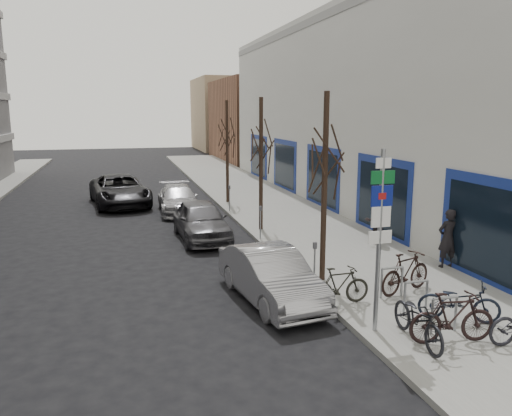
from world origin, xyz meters
TOP-DOWN VIEW (x-y plane):
  - ground at (0.00, 0.00)m, footprint 120.00×120.00m
  - sidewalk_east at (4.50, 10.00)m, footprint 5.00×70.00m
  - commercial_building at (17.00, 16.00)m, footprint 20.00×32.00m
  - brick_building_far at (13.00, 40.00)m, footprint 12.00×14.00m
  - tan_building_far at (13.50, 55.00)m, footprint 13.00×12.00m
  - highway_sign_pole at (2.40, -0.01)m, footprint 0.55×0.10m
  - bike_rack at (3.80, 0.60)m, footprint 0.66×2.26m
  - tree_near at (2.60, 3.50)m, footprint 1.80×1.80m
  - tree_mid at (2.60, 10.00)m, footprint 1.80×1.80m
  - tree_far at (2.60, 16.50)m, footprint 1.80×1.80m
  - meter_front at (2.15, 3.00)m, footprint 0.10×0.08m
  - meter_mid at (2.15, 8.50)m, footprint 0.10×0.08m
  - meter_back at (2.15, 14.00)m, footprint 0.10×0.08m
  - bike_near_left at (2.98, -0.76)m, footprint 0.71×2.01m
  - bike_near_right at (3.64, -0.99)m, footprint 1.95×0.84m
  - bike_mid_curb at (4.51, -0.07)m, footprint 1.86×1.39m
  - bike_mid_inner at (2.26, 1.59)m, footprint 1.68×0.55m
  - bike_far_inner at (4.33, 1.90)m, footprint 1.98×1.17m
  - parked_car_front at (0.77, 2.64)m, footprint 2.04×4.43m
  - parked_car_mid at (0.05, 9.59)m, footprint 1.96×4.52m
  - parked_car_back at (-0.20, 15.10)m, footprint 1.97×4.61m
  - lane_car at (-2.98, 17.86)m, footprint 3.45×6.12m
  - pedestrian_near at (6.80, 3.55)m, footprint 0.68×0.45m
  - pedestrian_far at (6.06, 6.77)m, footprint 0.63×0.43m

SIDE VIEW (x-z plane):
  - ground at x=0.00m, z-range 0.00..0.00m
  - sidewalk_east at x=4.50m, z-range 0.00..0.15m
  - bike_mid_inner at x=2.26m, z-range 0.15..1.16m
  - bike_rack at x=3.80m, z-range 0.24..1.07m
  - parked_car_back at x=-0.20m, z-range 0.00..1.32m
  - parked_car_front at x=0.77m, z-range 0.00..1.41m
  - bike_mid_curb at x=4.51m, z-range 0.15..1.27m
  - bike_near_right at x=3.64m, z-range 0.15..1.30m
  - bike_far_inner at x=4.33m, z-range 0.15..1.30m
  - bike_near_left at x=2.98m, z-range 0.15..1.36m
  - parked_car_mid at x=0.05m, z-range 0.00..1.52m
  - lane_car at x=-2.98m, z-range 0.00..1.61m
  - meter_front at x=2.15m, z-range 0.28..1.55m
  - meter_mid at x=2.15m, z-range 0.28..1.55m
  - meter_back at x=2.15m, z-range 0.28..1.55m
  - pedestrian_far at x=6.06m, z-range 0.15..1.85m
  - pedestrian_near at x=6.80m, z-range 0.15..2.00m
  - highway_sign_pole at x=2.40m, z-range 0.36..4.56m
  - brick_building_far at x=13.00m, z-range 0.00..8.00m
  - tree_near at x=2.60m, z-range 1.35..6.85m
  - tree_mid at x=2.60m, z-range 1.35..6.85m
  - tree_far at x=2.60m, z-range 1.35..6.85m
  - tan_building_far at x=13.50m, z-range 0.00..9.00m
  - commercial_building at x=17.00m, z-range 0.00..10.00m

